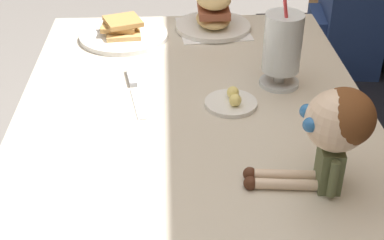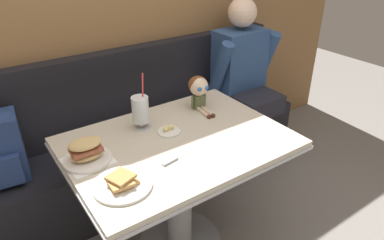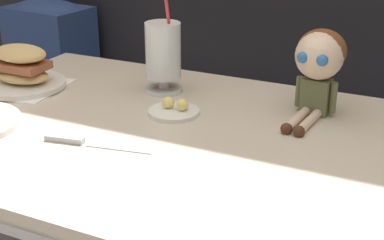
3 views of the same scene
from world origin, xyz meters
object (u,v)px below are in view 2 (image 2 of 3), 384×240
(milkshake_glass, at_px, (140,111))
(diner_patron, at_px, (242,69))
(butter_saucer, at_px, (169,131))
(toast_plate, at_px, (123,184))
(butter_knife, at_px, (176,158))
(seated_doll, at_px, (199,88))
(sandwich_plate, at_px, (86,152))

(milkshake_glass, height_order, diner_patron, diner_patron)
(butter_saucer, bearing_deg, diner_patron, 27.30)
(toast_plate, xyz_separation_m, butter_knife, (0.29, 0.04, -0.01))
(butter_saucer, distance_m, seated_doll, 0.35)
(toast_plate, relative_size, seated_doll, 1.12)
(toast_plate, xyz_separation_m, seated_doll, (0.68, 0.41, 0.11))
(seated_doll, bearing_deg, diner_patron, 27.90)
(milkshake_glass, relative_size, seated_doll, 1.41)
(butter_saucer, distance_m, diner_patron, 1.08)
(butter_knife, height_order, diner_patron, diner_patron)
(butter_knife, relative_size, diner_patron, 0.29)
(milkshake_glass, distance_m, diner_patron, 1.12)
(sandwich_plate, bearing_deg, butter_knife, -33.03)
(sandwich_plate, height_order, butter_saucer, sandwich_plate)
(milkshake_glass, bearing_deg, butter_knife, -91.47)
(milkshake_glass, height_order, butter_saucer, milkshake_glass)
(toast_plate, bearing_deg, sandwich_plate, 101.28)
(butter_saucer, height_order, butter_knife, butter_saucer)
(butter_saucer, bearing_deg, sandwich_plate, -179.04)
(sandwich_plate, distance_m, diner_patron, 1.49)
(butter_knife, bearing_deg, sandwich_plate, 146.97)
(milkshake_glass, xyz_separation_m, diner_patron, (1.05, 0.37, -0.10))
(butter_saucer, relative_size, diner_patron, 0.15)
(sandwich_plate, relative_size, butter_knife, 0.94)
(toast_plate, xyz_separation_m, sandwich_plate, (-0.05, 0.26, 0.03))
(toast_plate, height_order, butter_saucer, toast_plate)
(toast_plate, distance_m, diner_patron, 1.55)
(seated_doll, bearing_deg, sandwich_plate, -168.45)
(milkshake_glass, distance_m, butter_saucer, 0.18)
(milkshake_glass, xyz_separation_m, seated_doll, (0.39, 0.02, 0.03))
(toast_plate, height_order, sandwich_plate, sandwich_plate)
(butter_knife, xyz_separation_m, seated_doll, (0.40, 0.37, 0.12))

